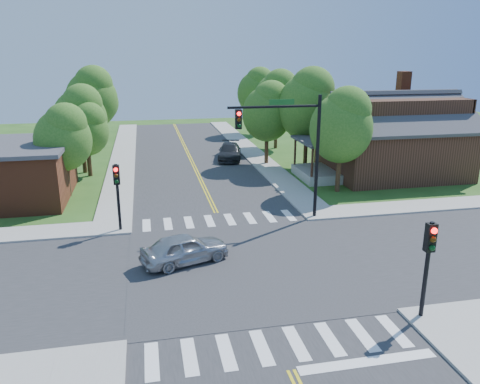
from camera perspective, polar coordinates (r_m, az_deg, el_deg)
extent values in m
plane|color=#295119|center=(21.74, 0.17, -9.08)|extent=(100.00, 100.00, 0.00)
cube|color=#2D2D30|center=(21.73, 0.17, -9.03)|extent=(10.00, 90.00, 0.04)
cube|color=#2D2D30|center=(21.73, 0.17, -9.02)|extent=(90.00, 10.00, 0.04)
cube|color=#2D2D30|center=(21.74, 0.17, -9.08)|extent=(10.20, 10.20, 0.06)
cube|color=#9E9B93|center=(46.26, 1.25, 4.99)|extent=(2.20, 40.00, 0.14)
cube|color=#9E9B93|center=(45.19, -14.05, 4.21)|extent=(2.20, 40.00, 0.14)
cube|color=white|center=(27.05, -11.33, -3.99)|extent=(0.45, 2.00, 0.01)
cube|color=white|center=(27.07, -8.78, -3.84)|extent=(0.45, 2.00, 0.01)
cube|color=white|center=(27.14, -6.25, -3.69)|extent=(0.45, 2.00, 0.01)
cube|color=white|center=(27.26, -3.74, -3.52)|extent=(0.45, 2.00, 0.01)
cube|color=white|center=(27.44, -1.25, -3.36)|extent=(0.45, 2.00, 0.01)
cube|color=white|center=(27.66, 1.20, -3.18)|extent=(0.45, 2.00, 0.01)
cube|color=white|center=(27.94, 3.60, -3.01)|extent=(0.45, 2.00, 0.01)
cube|color=white|center=(28.26, 5.96, -2.83)|extent=(0.45, 2.00, 0.01)
cube|color=white|center=(16.01, -10.71, -19.60)|extent=(0.45, 2.00, 0.01)
cube|color=white|center=(16.04, -6.17, -19.30)|extent=(0.45, 2.00, 0.01)
cube|color=white|center=(16.16, -1.70, -18.89)|extent=(0.45, 2.00, 0.01)
cube|color=white|center=(16.37, 2.67, -18.39)|extent=(0.45, 2.00, 0.01)
cube|color=white|center=(16.66, 6.87, -17.81)|extent=(0.45, 2.00, 0.01)
cube|color=white|center=(17.03, 10.89, -17.16)|extent=(0.45, 2.00, 0.01)
cube|color=white|center=(17.48, 14.69, -16.48)|extent=(0.45, 2.00, 0.01)
cube|color=white|center=(17.99, 18.26, -15.76)|extent=(0.45, 2.00, 0.01)
cube|color=yellow|center=(46.54, -6.58, 4.93)|extent=(0.10, 37.50, 0.01)
cube|color=yellow|center=(46.56, -6.34, 4.94)|extent=(0.10, 37.50, 0.01)
cube|color=white|center=(16.29, 15.26, -19.45)|extent=(4.60, 0.45, 0.09)
cylinder|color=black|center=(27.19, 9.38, 4.05)|extent=(0.20, 0.20, 7.20)
cylinder|color=black|center=(25.89, 4.22, 10.33)|extent=(5.20, 0.14, 0.14)
cube|color=#19591E|center=(25.93, 5.13, 10.87)|extent=(1.40, 0.04, 0.30)
cube|color=black|center=(25.50, -0.19, 8.86)|extent=(0.34, 0.28, 1.05)
sphere|color=#FF0C0C|center=(25.29, -0.12, 9.52)|extent=(0.22, 0.22, 0.22)
sphere|color=#3F2605|center=(25.33, -0.12, 8.80)|extent=(0.22, 0.22, 0.22)
sphere|color=#05330F|center=(25.38, -0.11, 8.08)|extent=(0.22, 0.22, 0.22)
cylinder|color=black|center=(18.25, 21.74, -9.02)|extent=(0.16, 0.16, 3.80)
cube|color=black|center=(17.74, 22.19, -5.15)|extent=(0.34, 0.28, 1.05)
sphere|color=#FF0C0C|center=(17.50, 22.61, -4.39)|extent=(0.22, 0.22, 0.22)
sphere|color=#3F2605|center=(17.62, 22.49, -5.36)|extent=(0.22, 0.22, 0.22)
sphere|color=#05330F|center=(17.73, 22.38, -6.32)|extent=(0.22, 0.22, 0.22)
cylinder|color=black|center=(25.94, -14.63, -0.79)|extent=(0.16, 0.16, 3.80)
cube|color=black|center=(25.58, -14.84, 2.04)|extent=(0.34, 0.28, 1.05)
sphere|color=#FF0C0C|center=(25.34, -14.91, 2.64)|extent=(0.22, 0.22, 0.22)
sphere|color=#3F2605|center=(25.42, -14.86, 1.94)|extent=(0.22, 0.22, 0.22)
sphere|color=#05330F|center=(25.50, -14.81, 1.24)|extent=(0.22, 0.22, 0.22)
cube|color=#311B11|center=(39.21, 18.04, 4.92)|extent=(10.00, 8.00, 4.00)
cube|color=#9E9B93|center=(36.91, 9.24, 2.20)|extent=(2.60, 4.50, 0.70)
cylinder|color=#311B11|center=(34.41, 8.79, 3.31)|extent=(0.18, 0.18, 2.50)
cylinder|color=#311B11|center=(38.10, 6.72, 4.69)|extent=(0.18, 0.18, 2.50)
cube|color=#38383D|center=(36.35, 9.43, 6.17)|extent=(2.80, 4.80, 0.18)
cube|color=brown|center=(43.18, 18.88, 7.96)|extent=(0.90, 0.90, 7.11)
cylinder|color=#382314|center=(33.43, 11.89, 2.34)|extent=(0.34, 0.34, 2.73)
ellipsoid|color=#2C5D1B|center=(32.82, 12.21, 7.57)|extent=(4.32, 4.10, 4.75)
sphere|color=#2C5D1B|center=(32.59, 12.98, 9.76)|extent=(3.16, 3.16, 3.16)
cylinder|color=#382314|center=(40.01, 7.99, 5.17)|extent=(0.34, 0.34, 3.13)
ellipsoid|color=#2C5D1B|center=(39.46, 8.20, 10.21)|extent=(4.94, 4.70, 5.44)
sphere|color=#2C5D1B|center=(39.24, 8.81, 12.33)|extent=(3.63, 3.63, 3.63)
cylinder|color=#382314|center=(48.03, 4.38, 7.09)|extent=(0.34, 0.34, 2.96)
ellipsoid|color=#2C5D1B|center=(47.59, 4.47, 11.07)|extent=(4.67, 4.43, 5.13)
sphere|color=#2C5D1B|center=(47.37, 4.93, 12.73)|extent=(3.42, 3.42, 3.42)
cylinder|color=#382314|center=(56.63, 2.03, 8.58)|extent=(0.34, 0.34, 2.93)
ellipsoid|color=#2C5D1B|center=(56.26, 2.07, 11.92)|extent=(4.62, 4.39, 5.09)
sphere|color=#2C5D1B|center=(56.04, 2.44, 13.32)|extent=(3.39, 3.39, 3.39)
cylinder|color=#382314|center=(33.80, -20.28, 1.48)|extent=(0.34, 0.34, 2.36)
ellipsoid|color=#2C5D1B|center=(33.25, -20.74, 5.93)|extent=(3.73, 3.54, 4.10)
sphere|color=#2C5D1B|center=(32.84, -20.48, 7.82)|extent=(2.73, 2.73, 2.73)
cylinder|color=#382314|center=(40.03, -18.50, 4.12)|extent=(0.34, 0.34, 2.66)
ellipsoid|color=#2C5D1B|center=(39.53, -18.90, 8.38)|extent=(4.20, 3.99, 4.62)
sphere|color=#2C5D1B|center=(39.15, -18.67, 10.19)|extent=(3.08, 3.08, 3.08)
cylinder|color=#382314|center=(48.33, -17.25, 6.54)|extent=(0.34, 0.34, 3.10)
ellipsoid|color=#2C5D1B|center=(47.89, -17.61, 10.67)|extent=(4.89, 4.65, 5.38)
sphere|color=#2C5D1B|center=(47.54, -17.43, 12.42)|extent=(3.59, 3.59, 3.59)
cylinder|color=#382314|center=(56.96, -16.28, 7.70)|extent=(0.34, 0.34, 2.39)
ellipsoid|color=#2C5D1B|center=(56.63, -16.51, 10.41)|extent=(3.78, 3.59, 4.16)
sphere|color=#2C5D1B|center=(56.31, -16.31, 11.55)|extent=(2.77, 2.77, 2.77)
cylinder|color=#382314|center=(40.86, 3.24, 5.23)|extent=(0.34, 0.34, 2.69)
ellipsoid|color=#2C5D1B|center=(40.37, 3.32, 9.47)|extent=(4.25, 4.04, 4.68)
sphere|color=#2C5D1B|center=(40.11, 3.84, 11.25)|extent=(3.12, 3.12, 3.12)
cylinder|color=#382314|center=(38.84, -17.90, 3.45)|extent=(0.34, 0.34, 2.17)
ellipsoid|color=#2C5D1B|center=(38.39, -18.23, 7.02)|extent=(3.43, 3.26, 3.78)
sphere|color=#2C5D1B|center=(38.01, -17.94, 8.53)|extent=(2.52, 2.52, 2.52)
imported|color=#ADB1B5|center=(21.93, -6.75, -6.95)|extent=(4.14, 5.10, 1.40)
imported|color=#27292C|center=(42.76, -1.26, 4.90)|extent=(4.03, 5.73, 1.42)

